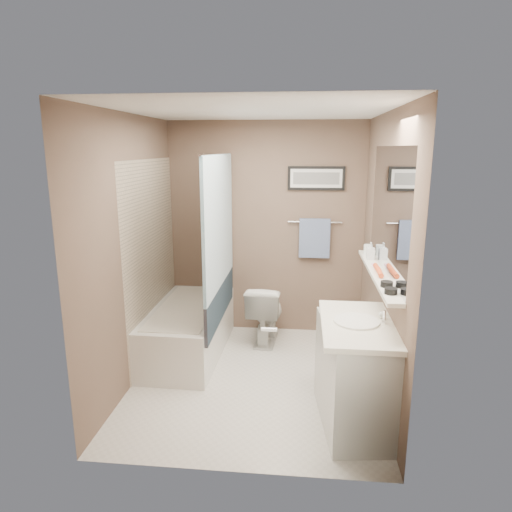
# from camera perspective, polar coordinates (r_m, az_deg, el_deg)

# --- Properties ---
(ground) EXTENTS (2.50, 2.50, 0.00)m
(ground) POSITION_cam_1_polar(r_m,az_deg,el_deg) (4.40, -0.21, -15.19)
(ground) COLOR silver
(ground) RESTS_ON ground
(ceiling) EXTENTS (2.20, 2.50, 0.04)m
(ceiling) POSITION_cam_1_polar(r_m,az_deg,el_deg) (3.88, -0.24, 17.45)
(ceiling) COLOR white
(ceiling) RESTS_ON wall_back
(wall_back) EXTENTS (2.20, 0.04, 2.40)m
(wall_back) POSITION_cam_1_polar(r_m,az_deg,el_deg) (5.17, 1.22, 3.30)
(wall_back) COLOR brown
(wall_back) RESTS_ON ground
(wall_front) EXTENTS (2.20, 0.04, 2.40)m
(wall_front) POSITION_cam_1_polar(r_m,az_deg,el_deg) (2.80, -2.90, -5.53)
(wall_front) COLOR brown
(wall_front) RESTS_ON ground
(wall_left) EXTENTS (0.04, 2.50, 2.40)m
(wall_left) POSITION_cam_1_polar(r_m,az_deg,el_deg) (4.22, -14.96, 0.54)
(wall_left) COLOR brown
(wall_left) RESTS_ON ground
(wall_right) EXTENTS (0.04, 2.50, 2.40)m
(wall_right) POSITION_cam_1_polar(r_m,az_deg,el_deg) (4.01, 15.33, -0.16)
(wall_right) COLOR brown
(wall_right) RESTS_ON ground
(tile_surround) EXTENTS (0.02, 1.55, 2.00)m
(tile_surround) POSITION_cam_1_polar(r_m,az_deg,el_deg) (4.73, -12.84, -0.48)
(tile_surround) COLOR tan
(tile_surround) RESTS_ON wall_left
(curtain_rod) EXTENTS (0.02, 1.55, 0.02)m
(curtain_rod) POSITION_cam_1_polar(r_m,az_deg,el_deg) (4.42, -4.82, 12.62)
(curtain_rod) COLOR silver
(curtain_rod) RESTS_ON wall_left
(curtain_upper) EXTENTS (0.03, 1.45, 1.28)m
(curtain_upper) POSITION_cam_1_polar(r_m,az_deg,el_deg) (4.48, -4.65, 4.27)
(curtain_upper) COLOR white
(curtain_upper) RESTS_ON curtain_rod
(curtain_lower) EXTENTS (0.03, 1.45, 0.36)m
(curtain_lower) POSITION_cam_1_polar(r_m,az_deg,el_deg) (4.68, -4.46, -5.70)
(curtain_lower) COLOR #21323F
(curtain_lower) RESTS_ON curtain_rod
(mirror) EXTENTS (0.02, 1.60, 1.00)m
(mirror) POSITION_cam_1_polar(r_m,az_deg,el_deg) (3.79, 16.23, 5.49)
(mirror) COLOR silver
(mirror) RESTS_ON wall_right
(shelf) EXTENTS (0.12, 1.60, 0.03)m
(shelf) POSITION_cam_1_polar(r_m,az_deg,el_deg) (3.88, 14.93, -2.10)
(shelf) COLOR silver
(shelf) RESTS_ON wall_right
(towel_bar) EXTENTS (0.60, 0.02, 0.02)m
(towel_bar) POSITION_cam_1_polar(r_m,az_deg,el_deg) (5.12, 7.37, 4.23)
(towel_bar) COLOR silver
(towel_bar) RESTS_ON wall_back
(towel) EXTENTS (0.34, 0.05, 0.44)m
(towel) POSITION_cam_1_polar(r_m,az_deg,el_deg) (5.14, 7.32, 2.22)
(towel) COLOR #8EA4CE
(towel) RESTS_ON towel_bar
(art_frame) EXTENTS (0.62, 0.02, 0.26)m
(art_frame) POSITION_cam_1_polar(r_m,az_deg,el_deg) (5.09, 7.53, 9.61)
(art_frame) COLOR black
(art_frame) RESTS_ON wall_back
(art_mat) EXTENTS (0.56, 0.00, 0.20)m
(art_mat) POSITION_cam_1_polar(r_m,az_deg,el_deg) (5.07, 7.54, 9.60)
(art_mat) COLOR white
(art_mat) RESTS_ON art_frame
(art_image) EXTENTS (0.50, 0.00, 0.13)m
(art_image) POSITION_cam_1_polar(r_m,az_deg,el_deg) (5.07, 7.54, 9.60)
(art_image) COLOR #595959
(art_image) RESTS_ON art_mat
(door) EXTENTS (0.80, 0.02, 2.00)m
(door) POSITION_cam_1_polar(r_m,az_deg,el_deg) (2.83, 8.35, -9.76)
(door) COLOR silver
(door) RESTS_ON wall_front
(door_handle) EXTENTS (0.10, 0.02, 0.02)m
(door_handle) POSITION_cam_1_polar(r_m,az_deg,el_deg) (2.88, 1.65, -9.19)
(door_handle) COLOR silver
(door_handle) RESTS_ON door
(bathtub) EXTENTS (0.73, 1.51, 0.50)m
(bathtub) POSITION_cam_1_polar(r_m,az_deg,el_deg) (4.87, -8.49, -9.17)
(bathtub) COLOR white
(bathtub) RESTS_ON ground
(tub_rim) EXTENTS (0.56, 1.36, 0.02)m
(tub_rim) POSITION_cam_1_polar(r_m,az_deg,el_deg) (4.78, -8.60, -6.40)
(tub_rim) COLOR silver
(tub_rim) RESTS_ON bathtub
(toilet) EXTENTS (0.42, 0.67, 0.66)m
(toilet) POSITION_cam_1_polar(r_m,az_deg,el_deg) (5.07, 1.20, -7.10)
(toilet) COLOR silver
(toilet) RESTS_ON ground
(vanity) EXTENTS (0.60, 0.95, 0.80)m
(vanity) POSITION_cam_1_polar(r_m,az_deg,el_deg) (3.70, 12.41, -14.44)
(vanity) COLOR silver
(vanity) RESTS_ON ground
(countertop) EXTENTS (0.54, 0.96, 0.04)m
(countertop) POSITION_cam_1_polar(r_m,az_deg,el_deg) (3.52, 12.60, -8.38)
(countertop) COLOR white
(countertop) RESTS_ON vanity
(sink_basin) EXTENTS (0.34, 0.34, 0.01)m
(sink_basin) POSITION_cam_1_polar(r_m,az_deg,el_deg) (3.51, 12.46, -7.95)
(sink_basin) COLOR white
(sink_basin) RESTS_ON countertop
(faucet_spout) EXTENTS (0.02, 0.02, 0.10)m
(faucet_spout) POSITION_cam_1_polar(r_m,az_deg,el_deg) (3.52, 15.75, -7.33)
(faucet_spout) COLOR white
(faucet_spout) RESTS_ON countertop
(faucet_knob) EXTENTS (0.05, 0.05, 0.05)m
(faucet_knob) POSITION_cam_1_polar(r_m,az_deg,el_deg) (3.62, 15.46, -7.07)
(faucet_knob) COLOR white
(faucet_knob) RESTS_ON countertop
(candle_bowl_near) EXTENTS (0.09, 0.09, 0.04)m
(candle_bowl_near) POSITION_cam_1_polar(r_m,az_deg,el_deg) (3.31, 16.50, -4.22)
(candle_bowl_near) COLOR black
(candle_bowl_near) RESTS_ON shelf
(candle_bowl_far) EXTENTS (0.09, 0.09, 0.04)m
(candle_bowl_far) POSITION_cam_1_polar(r_m,az_deg,el_deg) (3.47, 16.01, -3.39)
(candle_bowl_far) COLOR black
(candle_bowl_far) RESTS_ON shelf
(hair_brush_front) EXTENTS (0.05, 0.22, 0.04)m
(hair_brush_front) POSITION_cam_1_polar(r_m,az_deg,el_deg) (3.77, 15.21, -1.98)
(hair_brush_front) COLOR #DA491E
(hair_brush_front) RESTS_ON shelf
(hair_brush_back) EXTENTS (0.04, 0.22, 0.04)m
(hair_brush_back) POSITION_cam_1_polar(r_m,az_deg,el_deg) (3.89, 14.92, -1.50)
(hair_brush_back) COLOR #CC451C
(hair_brush_back) RESTS_ON shelf
(pink_comb) EXTENTS (0.03, 0.16, 0.01)m
(pink_comb) POSITION_cam_1_polar(r_m,az_deg,el_deg) (4.04, 14.58, -1.19)
(pink_comb) COLOR pink
(pink_comb) RESTS_ON shelf
(glass_jar) EXTENTS (0.08, 0.08, 0.10)m
(glass_jar) POSITION_cam_1_polar(r_m,az_deg,el_deg) (4.44, 13.82, 0.76)
(glass_jar) COLOR white
(glass_jar) RESTS_ON shelf
(soap_bottle) EXTENTS (0.07, 0.08, 0.16)m
(soap_bottle) POSITION_cam_1_polar(r_m,az_deg,el_deg) (4.27, 14.14, 0.62)
(soap_bottle) COLOR #999999
(soap_bottle) RESTS_ON shelf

